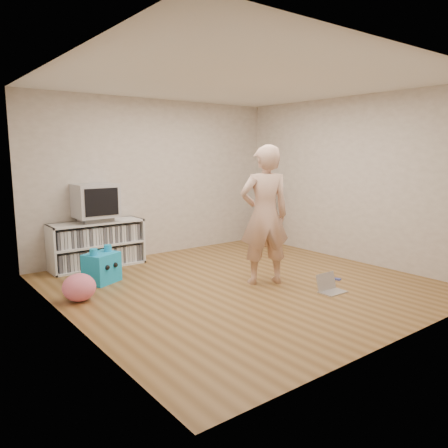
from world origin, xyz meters
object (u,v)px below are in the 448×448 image
(side_table, at_px, (267,223))
(table_lamp, at_px, (267,195))
(laptop, at_px, (329,287))
(plush_pink, at_px, (79,287))
(media_unit, at_px, (97,244))
(dvd_deck, at_px, (96,219))
(person, at_px, (265,215))
(crt_tv, at_px, (95,200))
(plush_blue, at_px, (102,267))

(side_table, xyz_separation_m, table_lamp, (0.00, 0.00, 0.53))
(laptop, distance_m, plush_pink, 3.05)
(media_unit, distance_m, table_lamp, 3.24)
(side_table, height_order, laptop, side_table)
(dvd_deck, xyz_separation_m, laptop, (1.85, -2.94, -0.67))
(media_unit, distance_m, dvd_deck, 0.39)
(person, bearing_deg, laptop, 141.24)
(crt_tv, xyz_separation_m, side_table, (3.17, -0.37, -0.60))
(crt_tv, height_order, table_lamp, crt_tv)
(crt_tv, distance_m, plush_pink, 1.79)
(side_table, bearing_deg, media_unit, 173.06)
(crt_tv, bearing_deg, laptop, -57.84)
(dvd_deck, relative_size, table_lamp, 0.87)
(dvd_deck, height_order, laptop, dvd_deck)
(media_unit, xyz_separation_m, person, (1.45, -2.18, 0.57))
(laptop, bearing_deg, side_table, 64.26)
(crt_tv, distance_m, laptop, 3.60)
(dvd_deck, xyz_separation_m, side_table, (3.17, -0.37, -0.32))
(crt_tv, xyz_separation_m, person, (1.45, -2.16, -0.10))
(side_table, xyz_separation_m, plush_pink, (-3.94, -1.01, -0.25))
(side_table, height_order, table_lamp, table_lamp)
(dvd_deck, distance_m, person, 2.61)
(laptop, distance_m, plush_blue, 3.00)
(dvd_deck, bearing_deg, table_lamp, -6.66)
(crt_tv, height_order, plush_blue, crt_tv)
(person, distance_m, plush_pink, 2.47)
(person, distance_m, laptop, 1.23)
(dvd_deck, bearing_deg, plush_blue, -107.93)
(dvd_deck, distance_m, plush_blue, 1.01)
(table_lamp, bearing_deg, dvd_deck, 173.34)
(laptop, bearing_deg, plush_blue, 136.29)
(table_lamp, xyz_separation_m, plush_blue, (-3.43, -0.45, -0.73))
(dvd_deck, relative_size, crt_tv, 0.75)
(media_unit, distance_m, plush_blue, 0.89)
(media_unit, height_order, plush_pink, media_unit)
(crt_tv, bearing_deg, person, -56.20)
(media_unit, distance_m, side_table, 3.19)
(dvd_deck, xyz_separation_m, crt_tv, (0.00, -0.00, 0.29))
(media_unit, xyz_separation_m, side_table, (3.17, -0.39, 0.07))
(dvd_deck, relative_size, laptop, 1.36)
(crt_tv, distance_m, person, 2.60)
(media_unit, bearing_deg, dvd_deck, -90.00)
(plush_blue, xyz_separation_m, plush_pink, (-0.50, -0.55, -0.04))
(media_unit, height_order, person, person)
(crt_tv, bearing_deg, plush_blue, -107.99)
(dvd_deck, xyz_separation_m, person, (1.45, -2.16, 0.18))
(table_lamp, bearing_deg, laptop, -117.12)
(side_table, distance_m, person, 2.53)
(plush_blue, relative_size, plush_pink, 1.36)
(person, relative_size, plush_blue, 3.49)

